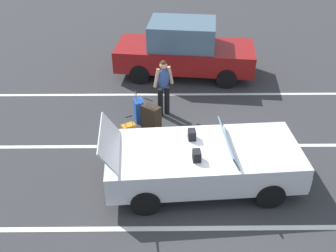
# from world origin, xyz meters

# --- Properties ---
(ground_plane) EXTENTS (80.00, 80.00, 0.00)m
(ground_plane) POSITION_xyz_m (0.00, 0.00, 0.00)
(ground_plane) COLOR #333335
(lot_line_near) EXTENTS (18.00, 0.12, 0.01)m
(lot_line_near) POSITION_xyz_m (0.00, -1.34, 0.00)
(lot_line_near) COLOR silver
(lot_line_near) RESTS_ON ground_plane
(lot_line_mid) EXTENTS (18.00, 0.12, 0.01)m
(lot_line_mid) POSITION_xyz_m (0.00, 1.36, 0.00)
(lot_line_mid) COLOR silver
(lot_line_mid) RESTS_ON ground_plane
(lot_line_far) EXTENTS (18.00, 0.12, 0.01)m
(lot_line_far) POSITION_xyz_m (0.00, 4.06, 0.00)
(lot_line_far) COLOR silver
(lot_line_far) RESTS_ON ground_plane
(convertible_car) EXTENTS (4.33, 2.05, 1.50)m
(convertible_car) POSITION_xyz_m (0.20, 0.01, 0.59)
(convertible_car) COLOR silver
(convertible_car) RESTS_ON ground_plane
(suitcase_large_black) EXTENTS (0.55, 0.52, 0.99)m
(suitcase_large_black) POSITION_xyz_m (-1.17, 2.09, 0.37)
(suitcase_large_black) COLOR #2D2319
(suitcase_large_black) RESTS_ON ground_plane
(suitcase_medium_bright) EXTENTS (0.34, 0.45, 0.90)m
(suitcase_medium_bright) POSITION_xyz_m (-1.52, 2.62, 0.31)
(suitcase_medium_bright) COLOR #1E479E
(suitcase_medium_bright) RESTS_ON ground_plane
(suitcase_small_carryon) EXTENTS (0.39, 0.35, 0.78)m
(suitcase_small_carryon) POSITION_xyz_m (-1.73, 1.59, 0.25)
(suitcase_small_carryon) COLOR orange
(suitcase_small_carryon) RESTS_ON ground_plane
(traveler_person) EXTENTS (0.58, 0.33, 1.65)m
(traveler_person) POSITION_xyz_m (-0.84, 2.91, 0.93)
(traveler_person) COLOR black
(traveler_person) RESTS_ON ground_plane
(parked_sedan_near) EXTENTS (4.68, 2.32, 1.82)m
(parked_sedan_near) POSITION_xyz_m (-0.17, 5.52, 0.89)
(parked_sedan_near) COLOR maroon
(parked_sedan_near) RESTS_ON ground_plane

